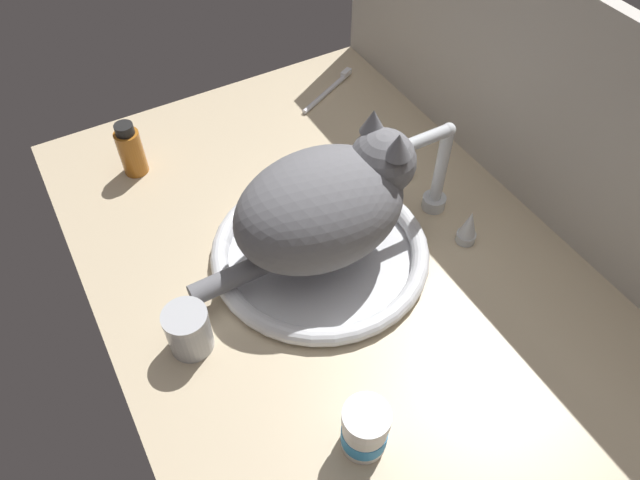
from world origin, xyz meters
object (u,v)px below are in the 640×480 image
Objects in this scene: toothbrush at (329,90)px; cat at (330,203)px; amber_bottle at (131,150)px; pill_bottle at (365,430)px; faucet at (435,178)px; metal_jar at (188,330)px; sink_basin at (320,251)px.

cat is at bearing -30.01° from toothbrush.
cat is 44.49cm from toothbrush.
pill_bottle is at bearing 7.99° from amber_bottle.
faucet is 45.56cm from metal_jar.
sink_basin is 1.67× the size of faucet.
pill_bottle reaches higher than sink_basin.
cat is at bearing 91.17° from sink_basin.
amber_bottle is at bearing -150.68° from sink_basin.
toothbrush is (-66.56, 33.48, -3.26)cm from pill_bottle.
cat is 5.00× the size of metal_jar.
pill_bottle is 0.54× the size of toothbrush.
cat is 32.41cm from pill_bottle.
toothbrush is (-3.42, 42.34, -4.20)cm from amber_bottle.
pill_bottle is at bearing -22.17° from cat.
pill_bottle is (29.15, -31.68, -3.19)cm from faucet.
sink_basin reaches higher than toothbrush.
sink_basin is at bearing -31.86° from toothbrush.
pill_bottle is (29.19, -11.89, -7.54)cm from cat.
cat is (-0.03, 1.66, 10.19)cm from sink_basin.
cat reaches higher than amber_bottle.
amber_bottle is at bearing -129.98° from faucet.
toothbrush is at bearing 153.30° from pill_bottle.
cat is 3.61× the size of amber_bottle.
cat is 4.47× the size of pill_bottle.
sink_basin is 4.13× the size of pill_bottle.
faucet reaches higher than toothbrush.
cat is at bearing 101.53° from metal_jar.
cat reaches higher than pill_bottle.
amber_bottle is (-33.95, -20.75, -6.60)cm from cat.
sink_basin is 4.62× the size of metal_jar.
faucet is at bearing 50.02° from amber_bottle.
cat is at bearing 157.83° from pill_bottle.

